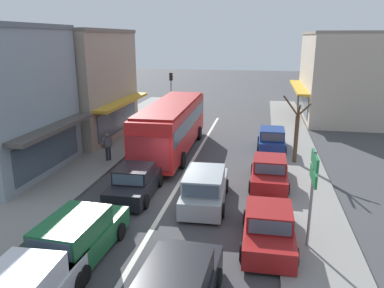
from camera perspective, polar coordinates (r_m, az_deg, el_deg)
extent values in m
plane|color=#3F3F42|center=(17.78, -3.15, -7.99)|extent=(140.00, 140.00, 0.00)
cube|color=silver|center=(21.40, -0.59, -3.70)|extent=(0.20, 28.00, 0.01)
cube|color=gray|center=(25.31, -14.94, -0.96)|extent=(5.20, 44.00, 0.14)
cube|color=gray|center=(23.01, 15.77, -2.76)|extent=(2.80, 44.00, 0.12)
cube|color=#4C4742|center=(20.58, -20.28, 2.31)|extent=(1.10, 6.83, 0.20)
cube|color=#425160|center=(21.12, -20.93, -1.08)|extent=(0.06, 5.94, 1.80)
cube|color=gray|center=(29.33, -18.44, 8.42)|extent=(7.60, 8.93, 7.52)
cube|color=gold|center=(27.68, -10.48, 6.34)|extent=(1.10, 8.21, 0.20)
cube|color=#425160|center=(28.07, -11.14, 3.74)|extent=(0.06, 7.14, 1.80)
cube|color=#6E6358|center=(29.12, -19.13, 15.99)|extent=(7.76, 8.93, 0.24)
cube|color=beige|center=(37.14, 22.72, 9.39)|extent=(7.56, 11.36, 7.44)
cube|color=gold|center=(36.63, 16.01, 8.31)|extent=(1.10, 10.45, 0.20)
cube|color=#425160|center=(36.85, 16.51, 6.27)|extent=(0.06, 9.09, 1.80)
cube|color=gray|center=(36.97, 23.38, 15.29)|extent=(7.72, 11.36, 0.24)
cube|color=red|center=(24.01, -3.06, 2.83)|extent=(2.68, 10.84, 2.70)
cube|color=#425160|center=(23.92, -3.07, 3.77)|extent=(2.71, 10.41, 0.90)
cube|color=maroon|center=(18.99, -6.67, -1.46)|extent=(2.25, 0.10, 1.76)
cube|color=maroon|center=(23.73, -3.11, 6.15)|extent=(2.54, 9.97, 0.12)
cylinder|color=black|center=(27.76, -4.01, 1.91)|extent=(0.28, 0.96, 0.96)
cylinder|color=black|center=(27.28, 1.10, 1.70)|extent=(0.28, 0.96, 0.96)
cylinder|color=black|center=(21.91, -7.92, -2.07)|extent=(0.28, 0.96, 0.96)
cylinder|color=black|center=(21.31, -1.49, -2.45)|extent=(0.28, 0.96, 0.96)
cube|color=#425160|center=(11.74, -22.02, -15.96)|extent=(1.51, 0.11, 0.58)
cylinder|color=black|center=(12.92, -24.22, -17.94)|extent=(0.20, 0.63, 0.62)
cylinder|color=black|center=(12.13, -16.78, -19.52)|extent=(0.20, 0.63, 0.62)
cube|color=#1E6638|center=(13.66, -16.75, -14.15)|extent=(1.97, 4.58, 0.76)
cube|color=#1E6638|center=(13.06, -17.78, -12.12)|extent=(1.76, 2.67, 0.68)
cube|color=#425160|center=(14.07, -15.01, -9.77)|extent=(1.51, 0.13, 0.58)
cube|color=#425160|center=(12.10, -21.05, -14.82)|extent=(1.48, 0.13, 0.54)
cylinder|color=black|center=(15.18, -17.07, -11.87)|extent=(0.21, 0.63, 0.62)
cylinder|color=black|center=(14.42, -10.85, -12.96)|extent=(0.21, 0.63, 0.62)
cylinder|color=black|center=(13.26, -23.13, -16.86)|extent=(0.21, 0.63, 0.62)
cylinder|color=black|center=(12.40, -16.18, -18.62)|extent=(0.21, 0.63, 0.62)
cube|color=#9EA3A8|center=(16.96, 2.00, -7.28)|extent=(1.93, 4.56, 0.76)
cube|color=#9EA3A8|center=(16.37, 1.88, -5.45)|extent=(1.74, 2.66, 0.68)
cube|color=#425160|center=(17.60, 2.39, -3.89)|extent=(1.51, 0.12, 0.58)
cube|color=#425160|center=(15.16, 1.29, -7.26)|extent=(1.48, 0.12, 0.54)
cylinder|color=black|center=(18.39, -0.26, -6.08)|extent=(0.20, 0.63, 0.62)
cylinder|color=black|center=(18.22, 5.25, -6.36)|extent=(0.20, 0.63, 0.62)
cylinder|color=black|center=(15.95, -1.76, -9.69)|extent=(0.20, 0.63, 0.62)
cylinder|color=black|center=(15.76, 4.64, -10.07)|extent=(0.20, 0.63, 0.62)
cube|color=black|center=(10.11, -2.90, -20.35)|extent=(1.76, 2.68, 0.68)
cube|color=#425160|center=(11.15, -0.91, -16.45)|extent=(1.51, 0.13, 0.58)
cylinder|color=black|center=(12.18, -4.65, -18.64)|extent=(0.21, 0.63, 0.62)
cylinder|color=black|center=(11.84, 3.99, -19.79)|extent=(0.21, 0.63, 0.62)
cube|color=black|center=(17.89, -8.60, -6.24)|extent=(1.81, 4.23, 0.72)
cube|color=black|center=(17.56, -8.79, -4.36)|extent=(1.60, 1.83, 0.60)
cube|color=#425160|center=(18.38, -7.90, -3.39)|extent=(1.44, 0.09, 0.51)
cube|color=#425160|center=(16.75, -9.77, -5.44)|extent=(1.40, 0.09, 0.48)
cylinder|color=black|center=(19.33, -9.86, -5.20)|extent=(0.19, 0.62, 0.62)
cylinder|color=black|center=(18.85, -4.89, -5.57)|extent=(0.19, 0.62, 0.62)
cylinder|color=black|center=(17.16, -12.63, -8.16)|extent=(0.19, 0.62, 0.62)
cylinder|color=black|center=(16.62, -7.06, -8.71)|extent=(0.19, 0.62, 0.62)
cube|color=maroon|center=(14.10, 11.56, -12.79)|extent=(1.75, 4.21, 0.72)
cube|color=maroon|center=(13.71, 11.72, -10.57)|extent=(1.57, 1.81, 0.60)
cube|color=#425160|center=(14.54, 11.66, -8.97)|extent=(1.44, 0.07, 0.51)
cube|color=#425160|center=(12.89, 11.79, -12.39)|extent=(1.40, 0.07, 0.48)
cylinder|color=black|center=(15.30, 8.18, -11.03)|extent=(0.18, 0.62, 0.62)
cylinder|color=black|center=(15.36, 14.72, -11.31)|extent=(0.18, 0.62, 0.62)
cylinder|color=black|center=(13.11, 7.68, -16.00)|extent=(0.18, 0.62, 0.62)
cylinder|color=black|center=(13.18, 15.48, -16.30)|extent=(0.18, 0.62, 0.62)
cube|color=maroon|center=(19.37, 11.68, -4.63)|extent=(1.76, 4.22, 0.72)
cube|color=maroon|center=(19.05, 11.79, -2.88)|extent=(1.58, 1.82, 0.60)
cube|color=#425160|center=(19.93, 11.79, -2.03)|extent=(1.44, 0.07, 0.51)
cube|color=#425160|center=(18.18, 11.79, -3.80)|extent=(1.40, 0.07, 0.48)
cylinder|color=black|center=(20.62, 9.26, -3.80)|extent=(0.19, 0.62, 0.62)
cylinder|color=black|center=(20.65, 14.04, -4.05)|extent=(0.19, 0.62, 0.62)
cylinder|color=black|center=(18.27, 8.92, -6.44)|extent=(0.19, 0.62, 0.62)
cylinder|color=black|center=(18.30, 14.34, -6.72)|extent=(0.19, 0.62, 0.62)
cube|color=navy|center=(25.17, 12.01, 0.21)|extent=(1.65, 3.70, 0.76)
cube|color=navy|center=(24.70, 12.12, 1.58)|extent=(1.52, 1.90, 0.64)
cube|color=#425160|center=(25.64, 12.08, 2.11)|extent=(1.40, 0.06, 0.54)
cube|color=#425160|center=(23.76, 12.16, 1.01)|extent=(1.37, 0.06, 0.51)
cylinder|color=black|center=(26.28, 10.16, 0.51)|extent=(0.18, 0.62, 0.62)
cylinder|color=black|center=(26.33, 13.73, 0.32)|extent=(0.18, 0.62, 0.62)
cylinder|color=black|center=(24.15, 10.08, -0.88)|extent=(0.18, 0.62, 0.62)
cylinder|color=black|center=(24.20, 13.96, -1.07)|extent=(0.18, 0.62, 0.62)
cylinder|color=gray|center=(33.79, -3.19, 7.27)|extent=(0.12, 0.12, 4.20)
cube|color=black|center=(33.57, -3.24, 10.22)|extent=(0.24, 0.24, 0.68)
sphere|color=red|center=(33.51, -3.01, 10.61)|extent=(0.13, 0.13, 0.13)
sphere|color=black|center=(33.53, -3.01, 10.24)|extent=(0.13, 0.13, 0.13)
sphere|color=black|center=(33.55, -3.00, 9.86)|extent=(0.13, 0.13, 0.13)
cylinder|color=gray|center=(13.58, 17.67, -8.35)|extent=(0.10, 0.10, 3.60)
cube|color=#19753D|center=(13.03, 18.23, -2.36)|extent=(0.08, 1.40, 0.44)
cube|color=white|center=(13.04, 18.43, -2.37)|extent=(0.01, 1.10, 0.10)
cube|color=#19753D|center=(13.21, 18.02, -4.62)|extent=(0.08, 1.40, 0.44)
cube|color=white|center=(13.21, 18.22, -4.63)|extent=(0.01, 1.10, 0.10)
cylinder|color=brown|center=(22.55, 15.55, 0.58)|extent=(0.24, 0.24, 2.90)
cylinder|color=brown|center=(22.48, 15.85, 5.66)|extent=(0.10, 0.81, 1.09)
cylinder|color=brown|center=(22.19, 16.75, 5.02)|extent=(0.73, 0.10, 0.77)
cylinder|color=brown|center=(21.70, 16.00, 4.88)|extent=(0.10, 0.99, 0.81)
cylinder|color=brown|center=(22.08, 14.82, 5.67)|extent=(0.94, 0.10, 1.18)
cylinder|color=#232838|center=(22.80, -12.44, -1.37)|extent=(0.14, 0.14, 0.84)
cylinder|color=#232838|center=(22.73, -12.85, -1.45)|extent=(0.14, 0.14, 0.84)
cube|color=slate|center=(22.57, -12.76, 0.28)|extent=(0.41, 0.41, 0.56)
sphere|color=brown|center=(22.46, -12.82, 1.26)|extent=(0.22, 0.22, 0.22)
cylinder|color=slate|center=(22.66, -12.20, 0.38)|extent=(0.09, 0.09, 0.54)
cylinder|color=slate|center=(22.47, -13.31, 0.18)|extent=(0.09, 0.09, 0.54)
cube|color=brown|center=(22.48, -13.42, -0.30)|extent=(0.24, 0.24, 0.22)
cylinder|color=#4C4742|center=(29.95, -6.64, 3.05)|extent=(0.14, 0.14, 0.84)
cylinder|color=#4C4742|center=(30.12, -6.72, 3.12)|extent=(0.14, 0.14, 0.84)
cube|color=#478951|center=(29.89, -6.72, 4.39)|extent=(0.37, 0.42, 0.56)
sphere|color=#9E7051|center=(29.81, -6.75, 5.15)|extent=(0.22, 0.22, 0.22)
cylinder|color=#478951|center=(29.66, -6.62, 4.31)|extent=(0.09, 0.09, 0.54)
cylinder|color=#478951|center=(30.12, -6.83, 4.48)|extent=(0.09, 0.09, 0.54)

